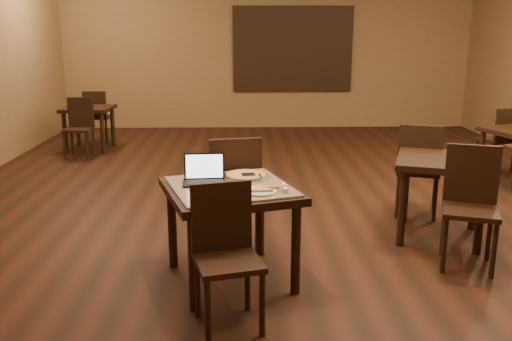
{
  "coord_description": "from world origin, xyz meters",
  "views": [
    {
      "loc": [
        -0.5,
        -5.88,
        1.88
      ],
      "look_at": [
        -0.4,
        -1.86,
        0.85
      ],
      "focal_mm": 38.0,
      "sensor_mm": 36.0,
      "label": 1
    }
  ],
  "objects_px": {
    "tiled_table": "(230,199)",
    "other_table_c_chair_near": "(471,199)",
    "other_table_a_chair_far": "(501,136)",
    "other_table_b": "(88,114)",
    "pizza_pan": "(246,177)",
    "other_table_c_chair_far": "(419,165)",
    "other_table_b_chair_near": "(80,124)",
    "chair_main_far": "(234,187)",
    "other_table_b_chair_far": "(97,114)",
    "other_table_c": "(442,172)",
    "chair_main_near": "(225,247)",
    "laptop": "(204,175)"
  },
  "relations": [
    {
      "from": "tiled_table",
      "to": "other_table_c_chair_near",
      "type": "distance_m",
      "value": 1.98
    },
    {
      "from": "other_table_a_chair_far",
      "to": "other_table_b",
      "type": "height_order",
      "value": "other_table_a_chair_far"
    },
    {
      "from": "pizza_pan",
      "to": "other_table_c_chair_far",
      "type": "height_order",
      "value": "other_table_c_chair_far"
    },
    {
      "from": "tiled_table",
      "to": "other_table_a_chair_far",
      "type": "relative_size",
      "value": 1.3
    },
    {
      "from": "other_table_a_chair_far",
      "to": "other_table_b_chair_near",
      "type": "bearing_deg",
      "value": -27.75
    },
    {
      "from": "chair_main_far",
      "to": "other_table_b_chair_far",
      "type": "xyz_separation_m",
      "value": [
        -2.42,
        4.83,
        -0.07
      ]
    },
    {
      "from": "other_table_b_chair_far",
      "to": "other_table_c",
      "type": "xyz_separation_m",
      "value": [
        4.34,
        -4.58,
        0.12
      ]
    },
    {
      "from": "other_table_a_chair_far",
      "to": "other_table_c_chair_near",
      "type": "height_order",
      "value": "other_table_c_chair_near"
    },
    {
      "from": "other_table_b_chair_far",
      "to": "other_table_c_chair_near",
      "type": "xyz_separation_m",
      "value": [
        4.37,
        -5.16,
        0.04
      ]
    },
    {
      "from": "chair_main_far",
      "to": "other_table_c_chair_near",
      "type": "xyz_separation_m",
      "value": [
        1.94,
        -0.34,
        -0.02
      ]
    },
    {
      "from": "other_table_b_chair_far",
      "to": "other_table_a_chair_far",
      "type": "bearing_deg",
      "value": 162.42
    },
    {
      "from": "tiled_table",
      "to": "other_table_b_chair_near",
      "type": "distance_m",
      "value": 5.0
    },
    {
      "from": "other_table_b_chair_far",
      "to": "other_table_c_chair_far",
      "type": "height_order",
      "value": "other_table_c_chair_far"
    },
    {
      "from": "other_table_a_chair_far",
      "to": "other_table_c_chair_near",
      "type": "distance_m",
      "value": 3.42
    },
    {
      "from": "chair_main_far",
      "to": "other_table_b_chair_far",
      "type": "bearing_deg",
      "value": -74.36
    },
    {
      "from": "pizza_pan",
      "to": "other_table_a_chair_far",
      "type": "relative_size",
      "value": 0.44
    },
    {
      "from": "chair_main_near",
      "to": "other_table_c",
      "type": "relative_size",
      "value": 0.91
    },
    {
      "from": "other_table_b_chair_far",
      "to": "other_table_c_chair_far",
      "type": "xyz_separation_m",
      "value": [
        4.31,
        -4.01,
        0.04
      ]
    },
    {
      "from": "pizza_pan",
      "to": "chair_main_far",
      "type": "bearing_deg",
      "value": 105.46
    },
    {
      "from": "laptop",
      "to": "other_table_b_chair_near",
      "type": "distance_m",
      "value": 4.82
    },
    {
      "from": "chair_main_far",
      "to": "other_table_c",
      "type": "height_order",
      "value": "chair_main_far"
    },
    {
      "from": "pizza_pan",
      "to": "other_table_b_chair_far",
      "type": "relative_size",
      "value": 0.44
    },
    {
      "from": "other_table_c_chair_far",
      "to": "other_table_c_chair_near",
      "type": "bearing_deg",
      "value": 111.79
    },
    {
      "from": "other_table_c",
      "to": "other_table_b",
      "type": "bearing_deg",
      "value": 155.91
    },
    {
      "from": "other_table_b_chair_far",
      "to": "pizza_pan",
      "type": "bearing_deg",
      "value": 118.2
    },
    {
      "from": "other_table_b",
      "to": "other_table_b_chair_far",
      "type": "xyz_separation_m",
      "value": [
        -0.0,
        0.53,
        -0.07
      ]
    },
    {
      "from": "tiled_table",
      "to": "chair_main_near",
      "type": "distance_m",
      "value": 0.63
    },
    {
      "from": "other_table_a_chair_far",
      "to": "other_table_b_chair_far",
      "type": "relative_size",
      "value": 0.98
    },
    {
      "from": "chair_main_far",
      "to": "laptop",
      "type": "height_order",
      "value": "chair_main_far"
    },
    {
      "from": "other_table_b",
      "to": "other_table_b_chair_far",
      "type": "height_order",
      "value": "other_table_b_chair_far"
    },
    {
      "from": "tiled_table",
      "to": "other_table_c_chair_far",
      "type": "relative_size",
      "value": 1.17
    },
    {
      "from": "tiled_table",
      "to": "pizza_pan",
      "type": "relative_size",
      "value": 2.92
    },
    {
      "from": "other_table_b_chair_near",
      "to": "other_table_c_chair_far",
      "type": "distance_m",
      "value": 5.22
    },
    {
      "from": "tiled_table",
      "to": "other_table_c_chair_near",
      "type": "relative_size",
      "value": 1.17
    },
    {
      "from": "other_table_a_chair_far",
      "to": "other_table_b_chair_far",
      "type": "xyz_separation_m",
      "value": [
        -6.03,
        2.18,
        0.01
      ]
    },
    {
      "from": "laptop",
      "to": "other_table_c_chair_far",
      "type": "relative_size",
      "value": 0.33
    },
    {
      "from": "chair_main_far",
      "to": "other_table_b",
      "type": "xyz_separation_m",
      "value": [
        -2.42,
        4.3,
        0.01
      ]
    },
    {
      "from": "chair_main_near",
      "to": "other_table_c_chair_far",
      "type": "height_order",
      "value": "other_table_c_chair_far"
    },
    {
      "from": "other_table_b_chair_near",
      "to": "other_table_c_chair_near",
      "type": "height_order",
      "value": "other_table_c_chair_near"
    },
    {
      "from": "laptop",
      "to": "other_table_c_chair_near",
      "type": "distance_m",
      "value": 2.18
    },
    {
      "from": "other_table_c",
      "to": "chair_main_far",
      "type": "bearing_deg",
      "value": -153.77
    },
    {
      "from": "pizza_pan",
      "to": "other_table_c_chair_near",
      "type": "bearing_deg",
      "value": 1.11
    },
    {
      "from": "other_table_b",
      "to": "other_table_b_chair_far",
      "type": "distance_m",
      "value": 0.53
    },
    {
      "from": "chair_main_near",
      "to": "other_table_b_chair_far",
      "type": "distance_m",
      "value": 6.51
    },
    {
      "from": "tiled_table",
      "to": "other_table_b",
      "type": "relative_size",
      "value": 1.49
    },
    {
      "from": "laptop",
      "to": "other_table_c",
      "type": "relative_size",
      "value": 0.31
    },
    {
      "from": "other_table_c_chair_far",
      "to": "other_table_b",
      "type": "bearing_deg",
      "value": -19.91
    },
    {
      "from": "chair_main_near",
      "to": "pizza_pan",
      "type": "bearing_deg",
      "value": 65.8
    },
    {
      "from": "other_table_a_chair_far",
      "to": "other_table_b_chair_near",
      "type": "height_order",
      "value": "other_table_b_chair_near"
    },
    {
      "from": "chair_main_near",
      "to": "other_table_c",
      "type": "distance_m",
      "value": 2.45
    }
  ]
}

